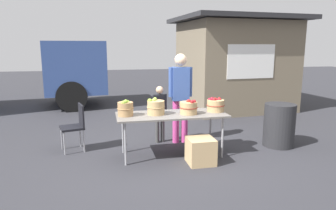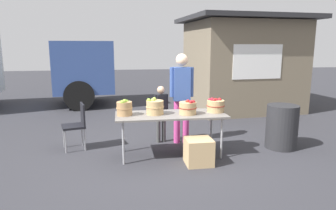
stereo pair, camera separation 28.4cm
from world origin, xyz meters
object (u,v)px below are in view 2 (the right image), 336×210
produce_crate (199,151)px  market_table (171,116)px  apple_basket_red_1 (215,105)px  folding_chair (77,122)px  apple_basket_green_0 (124,108)px  trash_barrel (282,127)px  vendor_adult (182,91)px  child_customer (161,110)px  apple_basket_red_0 (188,108)px  apple_basket_green_1 (155,107)px

produce_crate → market_table: bearing=128.9°
apple_basket_red_1 → folding_chair: size_ratio=0.38×
apple_basket_green_0 → apple_basket_red_1: 1.61m
apple_basket_green_0 → trash_barrel: size_ratio=0.35×
apple_basket_green_0 → folding_chair: bearing=145.4°
vendor_adult → child_customer: (-0.39, 0.09, -0.37)m
apple_basket_green_0 → market_table: bearing=-1.5°
child_customer → produce_crate: size_ratio=2.66×
apple_basket_green_0 → apple_basket_red_0: size_ratio=0.91×
folding_chair → trash_barrel: (3.81, -0.55, -0.10)m
apple_basket_red_1 → folding_chair: bearing=166.8°
apple_basket_red_1 → vendor_adult: size_ratio=0.18×
produce_crate → folding_chair: bearing=151.8°
market_table → apple_basket_green_1: 0.33m
apple_basket_green_1 → apple_basket_red_0: bearing=-8.9°
apple_basket_green_0 → trash_barrel: 2.97m
produce_crate → apple_basket_green_1: bearing=143.0°
apple_basket_green_1 → folding_chair: (-1.39, 0.60, -0.37)m
trash_barrel → produce_crate: (-1.76, -0.55, -0.20)m
apple_basket_green_1 → child_customer: child_customer is taller
apple_basket_green_1 → vendor_adult: bearing=47.6°
apple_basket_green_0 → trash_barrel: (2.93, 0.05, -0.47)m
market_table → apple_basket_green_1: apple_basket_green_1 is taller
apple_basket_green_0 → child_customer: child_customer is taller
apple_basket_red_0 → produce_crate: size_ratio=0.74×
apple_basket_red_0 → child_customer: 0.93m
apple_basket_green_1 → vendor_adult: vendor_adult is taller
market_table → produce_crate: (0.38, -0.47, -0.49)m
apple_basket_red_1 → vendor_adult: bearing=127.2°
apple_basket_green_0 → produce_crate: 1.44m
apple_basket_green_0 → vendor_adult: 1.31m
market_table → produce_crate: market_table is taller
vendor_adult → trash_barrel: size_ratio=2.14×
apple_basket_red_0 → apple_basket_red_1: apple_basket_red_1 is taller
vendor_adult → apple_basket_red_1: bearing=131.5°
child_customer → market_table: bearing=80.3°
apple_basket_green_0 → vendor_adult: bearing=30.6°
apple_basket_green_0 → apple_basket_green_1: bearing=0.1°
market_table → trash_barrel: trash_barrel is taller
apple_basket_green_1 → apple_basket_red_0: size_ratio=1.00×
market_table → trash_barrel: (2.14, 0.07, -0.29)m
apple_basket_green_0 → trash_barrel: apple_basket_green_0 is taller
vendor_adult → apple_basket_green_1: bearing=51.8°
apple_basket_green_1 → folding_chair: bearing=156.6°
market_table → child_customer: (-0.07, 0.77, -0.04)m
apple_basket_red_0 → produce_crate: apple_basket_red_0 is taller
folding_chair → market_table: bearing=55.0°
market_table → vendor_adult: (0.33, 0.68, 0.33)m
apple_basket_red_1 → apple_basket_green_0: bearing=-179.2°
vendor_adult → trash_barrel: (1.81, -0.61, -0.63)m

